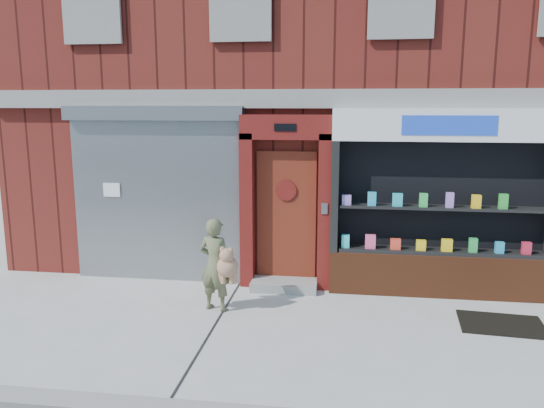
# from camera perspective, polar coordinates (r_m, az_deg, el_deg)

# --- Properties ---
(ground) EXTENTS (80.00, 80.00, 0.00)m
(ground) POSITION_cam_1_polar(r_m,az_deg,el_deg) (7.41, 5.70, -13.80)
(ground) COLOR #9E9E99
(ground) RESTS_ON ground
(building) EXTENTS (12.00, 8.16, 8.00)m
(building) POSITION_cam_1_polar(r_m,az_deg,el_deg) (12.77, 7.17, 14.81)
(building) COLOR #5A1914
(building) RESTS_ON ground
(shutter_bay) EXTENTS (3.10, 0.30, 3.04)m
(shutter_bay) POSITION_cam_1_polar(r_m,az_deg,el_deg) (9.34, -12.32, 2.16)
(shutter_bay) COLOR gray
(shutter_bay) RESTS_ON ground
(red_door_bay) EXTENTS (1.52, 0.58, 2.90)m
(red_door_bay) POSITION_cam_1_polar(r_m,az_deg,el_deg) (8.80, 1.49, 0.17)
(red_door_bay) COLOR #4E0F0D
(red_door_bay) RESTS_ON ground
(pharmacy_bay) EXTENTS (3.50, 0.41, 3.00)m
(pharmacy_bay) POSITION_cam_1_polar(r_m,az_deg,el_deg) (8.85, 17.72, -0.84)
(pharmacy_bay) COLOR brown
(pharmacy_bay) RESTS_ON ground
(woman) EXTENTS (0.66, 0.49, 1.42)m
(woman) POSITION_cam_1_polar(r_m,az_deg,el_deg) (7.98, -5.93, -6.50)
(woman) COLOR #5C603F
(woman) RESTS_ON ground
(doormat) EXTENTS (1.20, 0.89, 0.03)m
(doormat) POSITION_cam_1_polar(r_m,az_deg,el_deg) (8.31, 23.45, -11.78)
(doormat) COLOR black
(doormat) RESTS_ON ground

